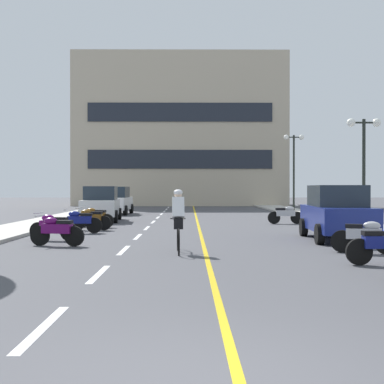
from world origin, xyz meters
name	(u,v)px	position (x,y,z in m)	size (l,w,h in m)	color
ground_plane	(193,223)	(0.00, 21.00, 0.00)	(140.00, 140.00, 0.00)	#47474C
curb_left	(60,219)	(-7.20, 24.00, 0.06)	(2.40, 72.00, 0.12)	#B7B2A8
curb_right	(324,218)	(7.20, 24.00, 0.06)	(2.40, 72.00, 0.12)	#B7B2A8
lane_dash_0	(43,327)	(-2.00, 2.00, 0.00)	(0.14, 2.20, 0.01)	silver
lane_dash_1	(99,274)	(-2.00, 6.00, 0.00)	(0.14, 2.20, 0.01)	silver
lane_dash_2	(124,250)	(-2.00, 10.00, 0.00)	(0.14, 2.20, 0.01)	silver
lane_dash_3	(138,237)	(-2.00, 14.00, 0.00)	(0.14, 2.20, 0.01)	silver
lane_dash_4	(147,228)	(-2.00, 18.00, 0.00)	(0.14, 2.20, 0.01)	silver
lane_dash_5	(153,222)	(-2.00, 22.00, 0.00)	(0.14, 2.20, 0.01)	silver
lane_dash_6	(158,218)	(-2.00, 26.00, 0.00)	(0.14, 2.20, 0.01)	silver
lane_dash_7	(161,214)	(-2.00, 30.00, 0.00)	(0.14, 2.20, 0.01)	silver
lane_dash_8	(164,211)	(-2.00, 34.00, 0.00)	(0.14, 2.20, 0.01)	silver
lane_dash_9	(167,209)	(-2.00, 38.00, 0.00)	(0.14, 2.20, 0.01)	silver
lane_dash_10	(168,207)	(-2.00, 42.00, 0.00)	(0.14, 2.20, 0.01)	silver
lane_dash_11	(170,206)	(-2.00, 46.00, 0.00)	(0.14, 2.20, 0.01)	silver
centre_line_yellow	(197,220)	(0.25, 24.00, 0.00)	(0.12, 66.00, 0.01)	gold
office_building	(181,132)	(-1.01, 48.46, 7.44)	(20.85, 7.04, 14.89)	#BCAD93
street_lamp_mid	(364,146)	(7.30, 17.77, 3.52)	(1.46, 0.36, 4.59)	black
street_lamp_far	(294,155)	(7.32, 32.65, 4.05)	(1.46, 0.36, 5.42)	black
parked_car_near	(337,212)	(4.72, 12.80, 0.92)	(2.07, 4.27, 1.82)	black
parked_car_mid	(101,204)	(-4.75, 22.59, 0.92)	(2.14, 4.30, 1.82)	black
parked_car_far	(116,200)	(-5.00, 29.77, 0.92)	(2.01, 4.25, 1.82)	black
motorcycle_2	(384,244)	(4.17, 7.17, 0.47)	(1.70, 0.60, 0.92)	black
motorcycle_3	(364,236)	(4.44, 9.26, 0.47)	(1.63, 0.81, 0.92)	black
motorcycle_4	(57,230)	(-4.13, 11.06, 0.47)	(1.68, 0.64, 0.92)	black
motorcycle_5	(53,226)	(-4.66, 12.71, 0.47)	(1.68, 0.66, 0.92)	black
motorcycle_6	(79,221)	(-4.36, 15.40, 0.47)	(1.70, 0.60, 0.92)	black
motorcycle_7	(91,219)	(-4.20, 16.82, 0.47)	(1.70, 0.60, 0.92)	black
motorcycle_8	(95,217)	(-4.30, 18.37, 0.47)	(1.67, 0.68, 0.92)	black
motorcycle_9	(286,214)	(4.48, 20.56, 0.47)	(1.70, 0.60, 0.92)	black
cyclist_rider	(178,220)	(-0.48, 9.42, 0.89)	(0.42, 1.77, 1.71)	black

